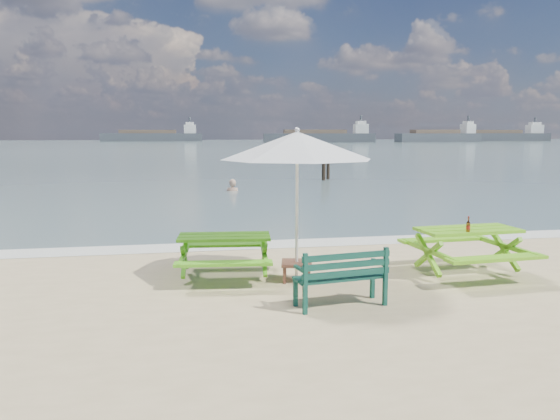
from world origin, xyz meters
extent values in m
plane|color=slate|center=(0.00, 85.00, 0.00)|extent=(300.00, 300.00, 0.00)
cube|color=silver|center=(0.00, 4.60, 0.01)|extent=(22.00, 0.90, 0.01)
cube|color=#4EAB19|center=(-1.58, 2.02, 0.71)|extent=(1.60, 0.87, 0.05)
cube|color=#4EAB19|center=(-1.51, 2.74, 0.42)|extent=(1.56, 0.42, 0.05)
cube|color=#4EAB19|center=(-1.66, 1.31, 0.42)|extent=(1.56, 0.42, 0.05)
cube|color=#4EAB19|center=(-1.58, 2.02, 0.33)|extent=(1.52, 1.01, 0.65)
cube|color=#65B31B|center=(2.58, 1.47, 0.79)|extent=(1.76, 0.92, 0.05)
cube|color=#65B31B|center=(2.52, 2.27, 0.47)|extent=(1.73, 0.42, 0.05)
cube|color=#65B31B|center=(2.63, 0.67, 0.47)|extent=(1.73, 0.42, 0.05)
cube|color=#65B31B|center=(2.58, 1.47, 0.36)|extent=(1.67, 1.07, 0.73)
cube|color=#0E3D32|center=(-0.08, 0.23, 0.42)|extent=(1.36, 0.58, 0.04)
cube|color=#0E3D32|center=(-0.05, 0.02, 0.64)|extent=(1.31, 0.23, 0.34)
cube|color=#0E3D32|center=(-0.08, 0.23, 0.21)|extent=(1.28, 0.63, 0.42)
cube|color=brown|center=(-0.42, 1.62, 0.30)|extent=(0.59, 0.59, 0.05)
cube|color=brown|center=(-0.42, 1.62, 0.14)|extent=(0.52, 0.52, 0.28)
cylinder|color=silver|center=(-0.42, 1.62, 1.20)|extent=(0.05, 0.05, 2.40)
cone|color=silver|center=(-0.42, 1.62, 2.25)|extent=(2.96, 2.96, 0.45)
cylinder|color=#954415|center=(2.39, 1.15, 0.90)|extent=(0.06, 0.06, 0.15)
cylinder|color=#954415|center=(2.39, 1.15, 1.04)|extent=(0.03, 0.03, 0.07)
cylinder|color=#AD1913|center=(2.39, 1.15, 0.90)|extent=(0.07, 0.07, 0.06)
imported|color=tan|center=(-0.14, 15.86, -0.39)|extent=(0.74, 0.60, 1.77)
cylinder|color=black|center=(4.91, 19.92, 0.51)|extent=(0.20, 0.20, 1.41)
cylinder|color=black|center=(5.31, 20.52, 0.40)|extent=(0.17, 0.17, 1.20)
cube|color=#3B4046|center=(78.97, 125.18, 1.00)|extent=(29.93, 6.35, 2.20)
cube|color=silver|center=(90.22, 124.28, 3.20)|extent=(3.79, 3.27, 2.20)
cube|color=#3B4046|center=(-9.36, 139.75, 1.00)|extent=(25.83, 4.50, 2.20)
cube|color=silver|center=(0.43, 139.56, 3.20)|extent=(3.15, 3.06, 2.20)
cube|color=#3B4046|center=(29.97, 118.30, 1.00)|extent=(26.31, 6.39, 2.20)
cube|color=silver|center=(39.83, 117.39, 3.20)|extent=(3.39, 3.28, 2.20)
cube|color=#3B4046|center=(58.69, 115.75, 1.00)|extent=(21.19, 5.46, 2.20)
cube|color=silver|center=(66.64, 116.31, 3.20)|extent=(2.72, 3.17, 2.20)
camera|label=1|loc=(-2.28, -7.05, 2.47)|focal=35.00mm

